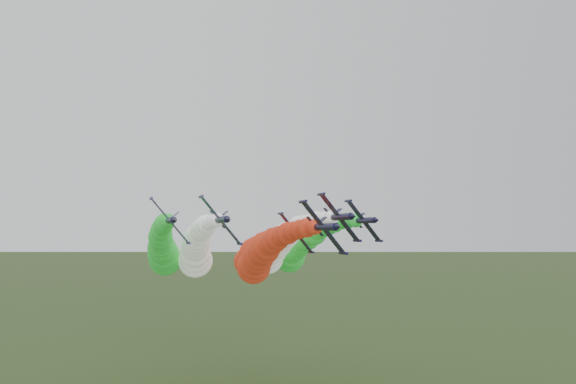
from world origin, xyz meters
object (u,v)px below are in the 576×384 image
object	(u,v)px
jet_outer_right	(299,248)
jet_inner_right	(276,247)
jet_trail	(253,254)
jet_outer_left	(163,250)
jet_lead	(261,256)
jet_inner_left	(196,250)

from	to	relation	value
jet_outer_right	jet_inner_right	bearing A→B (deg)	-127.53
jet_inner_right	jet_trail	xyz separation A→B (m)	(-0.91, 19.27, -2.61)
jet_outer_left	jet_trail	bearing A→B (deg)	12.41
jet_inner_right	jet_outer_left	world-z (taller)	jet_inner_right
jet_lead	jet_inner_left	xyz separation A→B (m)	(-12.77, 12.58, 1.11)
jet_lead	jet_inner_left	bearing A→B (deg)	135.43
jet_outer_left	jet_outer_right	bearing A→B (deg)	-0.55
jet_trail	jet_outer_right	bearing A→B (deg)	-27.19
jet_outer_left	jet_trail	xyz separation A→B (m)	(24.73, 5.44, -1.76)
jet_outer_left	jet_outer_right	distance (m)	36.00
jet_inner_left	jet_outer_right	xyz separation A→B (m)	(28.95, 8.32, -0.07)
jet_inner_right	jet_outer_right	size ratio (longest dim) A/B	0.99
jet_outer_left	jet_inner_left	bearing A→B (deg)	-50.86
jet_lead	jet_outer_left	size ratio (longest dim) A/B	1.00
jet_lead	jet_trail	distance (m)	27.15
jet_inner_left	jet_outer_right	bearing A→B (deg)	16.03
jet_inner_right	jet_outer_right	bearing A→B (deg)	52.47
jet_lead	jet_inner_right	world-z (taller)	jet_inner_right
jet_inner_right	jet_trail	distance (m)	19.47
jet_inner_left	jet_outer_left	world-z (taller)	jet_inner_left
jet_outer_right	jet_inner_left	bearing A→B (deg)	-163.97
jet_lead	jet_outer_left	distance (m)	29.07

